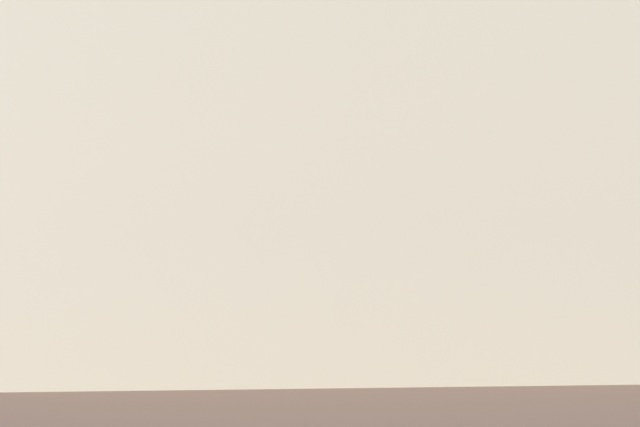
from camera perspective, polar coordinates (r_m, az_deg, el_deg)
landmark_building at (r=31.18m, az=0.80°, el=7.98°), size 29.11×10.15×37.42m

